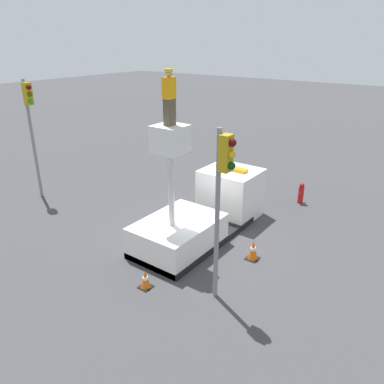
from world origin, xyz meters
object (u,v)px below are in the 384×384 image
bucket_truck (205,212)px  traffic_cone_rear (145,279)px  worker (169,98)px  traffic_light_pole (223,184)px  fire_hydrant (301,193)px  traffic_light_across (31,117)px  traffic_cone_curbside (253,250)px

bucket_truck → traffic_cone_rear: (-4.23, -0.59, -0.60)m
worker → traffic_cone_rear: 5.81m
bucket_truck → traffic_light_pole: traffic_light_pole is taller
fire_hydrant → traffic_light_across: bearing=122.9°
bucket_truck → traffic_light_across: (-1.81, 8.67, 3.13)m
bucket_truck → worker: 5.23m
traffic_light_across → fire_hydrant: 13.27m
traffic_light_pole → traffic_cone_curbside: traffic_light_pole is taller
traffic_cone_rear → traffic_light_pole: bearing=-65.1°
worker → traffic_light_across: (0.31, 8.67, -1.65)m
traffic_light_pole → traffic_cone_curbside: bearing=4.0°
bucket_truck → worker: size_ratio=3.71×
fire_hydrant → traffic_cone_rear: size_ratio=1.59×
worker → traffic_light_pole: (-1.11, -2.74, -1.95)m
traffic_light_pole → fire_hydrant: traffic_light_pole is taller
traffic_light_pole → traffic_cone_curbside: size_ratio=6.88×
traffic_light_pole → bucket_truck: bearing=40.3°
traffic_cone_curbside → traffic_light_pole: bearing=-176.0°
fire_hydrant → traffic_cone_rear: fire_hydrant is taller
bucket_truck → traffic_cone_curbside: bearing=-105.2°
traffic_cone_rear → bucket_truck: bearing=8.0°
bucket_truck → traffic_cone_curbside: 2.71m
traffic_cone_rear → traffic_cone_curbside: traffic_cone_curbside is taller
worker → traffic_cone_curbside: bearing=-60.9°
traffic_light_pole → traffic_cone_curbside: 4.22m
fire_hydrant → traffic_cone_curbside: fire_hydrant is taller
worker → traffic_cone_rear: worker is taller
worker → traffic_cone_rear: bearing=-164.3°
traffic_light_across → traffic_cone_curbside: bearing=-84.3°
worker → fire_hydrant: bearing=-15.9°
traffic_light_pole → traffic_cone_rear: 4.17m
traffic_light_pole → traffic_cone_rear: bearing=114.9°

